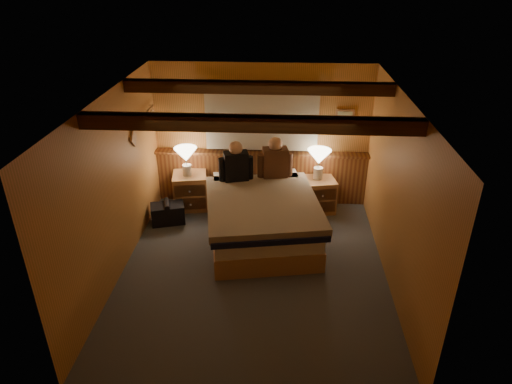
# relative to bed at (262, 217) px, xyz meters

# --- Properties ---
(floor) EXTENTS (4.20, 4.20, 0.00)m
(floor) POSITION_rel_bed_xyz_m (-0.07, -0.81, -0.37)
(floor) COLOR #484E55
(floor) RESTS_ON ground
(ceiling) EXTENTS (4.20, 4.20, 0.00)m
(ceiling) POSITION_rel_bed_xyz_m (-0.07, -0.81, 2.03)
(ceiling) COLOR gold
(ceiling) RESTS_ON wall_back
(wall_back) EXTENTS (3.60, 0.00, 3.60)m
(wall_back) POSITION_rel_bed_xyz_m (-0.07, 1.29, 0.83)
(wall_back) COLOR #D38A4B
(wall_back) RESTS_ON floor
(wall_left) EXTENTS (0.00, 4.20, 4.20)m
(wall_left) POSITION_rel_bed_xyz_m (-1.87, -0.81, 0.83)
(wall_left) COLOR #D38A4B
(wall_left) RESTS_ON floor
(wall_right) EXTENTS (0.00, 4.20, 4.20)m
(wall_right) POSITION_rel_bed_xyz_m (1.73, -0.81, 0.83)
(wall_right) COLOR #D38A4B
(wall_right) RESTS_ON floor
(wall_front) EXTENTS (3.60, 0.00, 3.60)m
(wall_front) POSITION_rel_bed_xyz_m (-0.07, -2.91, 0.83)
(wall_front) COLOR #D38A4B
(wall_front) RESTS_ON floor
(wainscot) EXTENTS (3.60, 0.23, 0.94)m
(wainscot) POSITION_rel_bed_xyz_m (-0.07, 1.23, 0.12)
(wainscot) COLOR brown
(wainscot) RESTS_ON wall_back
(curtain_window) EXTENTS (2.18, 0.09, 1.11)m
(curtain_window) POSITION_rel_bed_xyz_m (-0.07, 1.22, 1.16)
(curtain_window) COLOR #4B2D12
(curtain_window) RESTS_ON wall_back
(ceiling_beams) EXTENTS (3.60, 1.65, 0.16)m
(ceiling_beams) POSITION_rel_bed_xyz_m (-0.07, -0.66, 1.94)
(ceiling_beams) COLOR #4B2D12
(ceiling_beams) RESTS_ON ceiling
(coat_rail) EXTENTS (0.05, 0.55, 0.24)m
(coat_rail) POSITION_rel_bed_xyz_m (-1.79, 0.77, 1.30)
(coat_rail) COLOR silver
(coat_rail) RESTS_ON wall_left
(framed_print) EXTENTS (0.30, 0.04, 0.25)m
(framed_print) POSITION_rel_bed_xyz_m (1.28, 1.27, 1.18)
(framed_print) COLOR tan
(framed_print) RESTS_ON wall_back
(bed) EXTENTS (1.90, 2.29, 0.70)m
(bed) POSITION_rel_bed_xyz_m (0.00, 0.00, 0.00)
(bed) COLOR tan
(bed) RESTS_ON floor
(nightstand_left) EXTENTS (0.63, 0.59, 0.61)m
(nightstand_left) POSITION_rel_bed_xyz_m (-1.26, 0.92, -0.06)
(nightstand_left) COLOR tan
(nightstand_left) RESTS_ON floor
(nightstand_right) EXTENTS (0.61, 0.57, 0.58)m
(nightstand_right) POSITION_rel_bed_xyz_m (0.91, 0.93, -0.08)
(nightstand_right) COLOR tan
(nightstand_right) RESTS_ON floor
(lamp_left) EXTENTS (0.38, 0.38, 0.49)m
(lamp_left) POSITION_rel_bed_xyz_m (-1.29, 0.88, 0.59)
(lamp_left) COLOR silver
(lamp_left) RESTS_ON nightstand_left
(lamp_right) EXTENTS (0.39, 0.39, 0.51)m
(lamp_right) POSITION_rel_bed_xyz_m (0.89, 0.98, 0.57)
(lamp_right) COLOR silver
(lamp_right) RESTS_ON nightstand_right
(person_left) EXTENTS (0.54, 0.30, 0.67)m
(person_left) POSITION_rel_bed_xyz_m (-0.44, 0.59, 0.60)
(person_left) COLOR black
(person_left) RESTS_ON bed
(person_right) EXTENTS (0.56, 0.29, 0.69)m
(person_right) POSITION_rel_bed_xyz_m (0.17, 0.76, 0.61)
(person_right) COLOR #533321
(person_right) RESTS_ON bed
(duffel_bag) EXTENTS (0.59, 0.45, 0.38)m
(duffel_bag) POSITION_rel_bed_xyz_m (-1.54, 0.38, -0.20)
(duffel_bag) COLOR black
(duffel_bag) RESTS_ON floor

